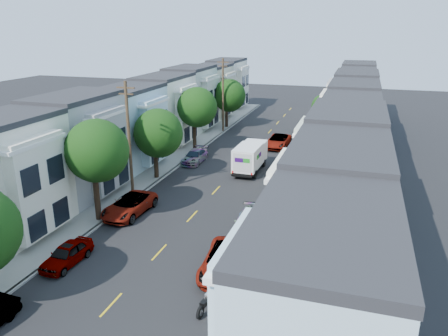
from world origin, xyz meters
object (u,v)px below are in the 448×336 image
object	(u,v)px
tree_e	(229,96)
parked_right_d	(304,131)
parked_right_c	(289,157)
tree_c	(157,133)
tree_d	(196,107)
utility_pole_near	(129,141)
parked_left_b	(67,255)
parked_left_c	(129,206)
parked_right_b	(249,223)
utility_pole_far	(223,95)
tree_b	(96,151)
fedex_truck	(250,156)
lead_sedan	(278,141)
parked_right_a	(225,261)
motorcycle	(207,302)
parked_left_d	(195,156)
tree_far_r	(322,107)

from	to	relation	value
tree_e	parked_right_d	distance (m)	12.04
parked_right_c	tree_c	bearing A→B (deg)	-142.98
tree_d	utility_pole_near	distance (m)	15.72
parked_right_c	utility_pole_near	bearing A→B (deg)	-130.19
parked_left_b	parked_left_c	size ratio (longest dim) A/B	0.76
tree_d	parked_right_b	distance (m)	22.46
utility_pole_far	parked_right_c	world-z (taller)	utility_pole_far
utility_pole_far	tree_b	bearing A→B (deg)	-90.00
parked_left_b	tree_e	bearing A→B (deg)	93.92
tree_c	fedex_truck	xyz separation A→B (m)	(7.89, 4.96, -3.00)
parked_left_c	parked_right_d	bearing A→B (deg)	74.83
lead_sedan	parked_left_b	world-z (taller)	lead_sedan
parked_right_d	fedex_truck	bearing A→B (deg)	-106.88
tree_d	parked_right_b	bearing A→B (deg)	-59.37
utility_pole_far	parked_left_b	size ratio (longest dim) A/B	2.41
parked_right_b	parked_right_a	bearing A→B (deg)	-93.48
fedex_truck	parked_left_c	xyz separation A→B (m)	(-6.49, -13.38, -0.84)
parked_right_d	utility_pole_far	bearing A→B (deg)	178.62
fedex_truck	parked_right_d	xyz separation A→B (m)	(3.31, 16.55, -0.89)
tree_d	parked_right_d	distance (m)	16.42
parked_right_a	motorcycle	xyz separation A→B (m)	(0.19, -3.78, -0.31)
utility_pole_near	parked_right_b	size ratio (longest dim) A/B	2.17
parked_left_d	parked_right_d	distance (m)	18.31
parked_left_b	parked_left_c	xyz separation A→B (m)	(0.00, 7.95, 0.09)
tree_c	parked_right_b	bearing A→B (deg)	-37.21
tree_c	parked_right_d	bearing A→B (deg)	62.50
lead_sedan	utility_pole_near	bearing A→B (deg)	-111.27
utility_pole_far	parked_left_d	xyz separation A→B (m)	(1.40, -14.65, -4.47)
parked_right_a	parked_right_d	xyz separation A→B (m)	(0.00, 35.85, -0.07)
fedex_truck	parked_right_a	size ratio (longest dim) A/B	1.08
tree_b	utility_pole_near	distance (m)	4.89
utility_pole_far	lead_sedan	distance (m)	11.51
fedex_truck	parked_right_c	xyz separation A→B (m)	(3.31, 4.36, -0.99)
tree_c	utility_pole_far	distance (m)	20.70
tree_c	utility_pole_near	bearing A→B (deg)	-89.98
fedex_truck	tree_far_r	bearing A→B (deg)	75.23
tree_b	lead_sedan	distance (m)	27.07
tree_c	parked_right_a	distance (m)	18.59
tree_c	parked_left_c	size ratio (longest dim) A/B	1.27
tree_far_r	parked_left_c	bearing A→B (deg)	-110.10
lead_sedan	parked_right_a	distance (m)	29.33
tree_far_r	motorcycle	bearing A→B (deg)	-92.47
fedex_truck	utility_pole_far	bearing A→B (deg)	117.58
tree_c	parked_right_c	world-z (taller)	tree_c
utility_pole_far	parked_right_d	world-z (taller)	utility_pole_far
tree_c	parked_right_d	distance (m)	24.57
parked_right_b	utility_pole_far	bearing A→B (deg)	107.50
motorcycle	parked_right_c	bearing A→B (deg)	97.38
tree_far_r	utility_pole_far	size ratio (longest dim) A/B	0.53
tree_b	tree_far_r	distance (m)	36.52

